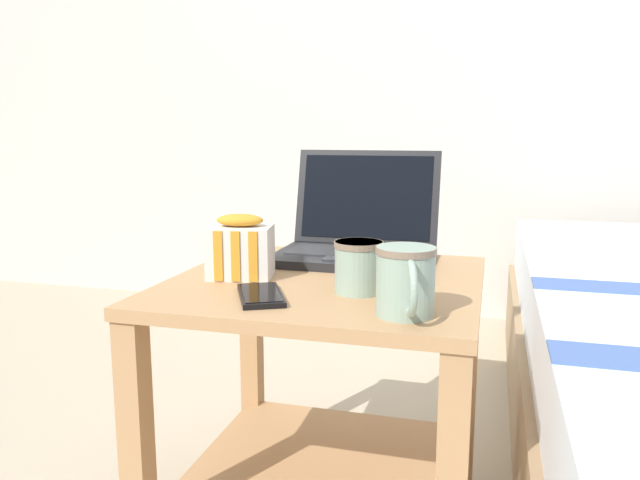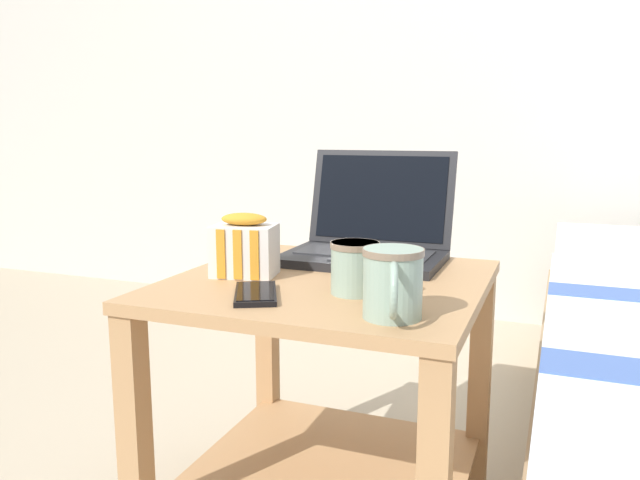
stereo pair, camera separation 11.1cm
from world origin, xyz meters
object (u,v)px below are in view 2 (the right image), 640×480
object	(u,v)px
mug_front_right	(357,265)
laptop	(369,237)
snack_bag	(245,247)
mug_front_left	(393,280)
cell_phone	(256,293)

from	to	relation	value
mug_front_right	laptop	bearing A→B (deg)	103.06
snack_bag	laptop	bearing A→B (deg)	53.50
mug_front_left	snack_bag	bearing A→B (deg)	153.52
snack_bag	cell_phone	bearing A→B (deg)	-55.51
mug_front_right	cell_phone	xyz separation A→B (m)	(-0.15, -0.08, -0.04)
mug_front_left	cell_phone	xyz separation A→B (m)	(-0.24, 0.04, -0.05)
snack_bag	mug_front_left	bearing A→B (deg)	-26.48
laptop	cell_phone	world-z (taller)	laptop
mug_front_right	snack_bag	world-z (taller)	snack_bag
mug_front_right	cell_phone	distance (m)	0.18
laptop	snack_bag	size ratio (longest dim) A/B	2.51
laptop	mug_front_right	distance (m)	0.29
laptop	mug_front_right	bearing A→B (deg)	-76.94
laptop	snack_bag	xyz separation A→B (m)	(-0.17, -0.23, 0.01)
cell_phone	laptop	bearing A→B (deg)	76.82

